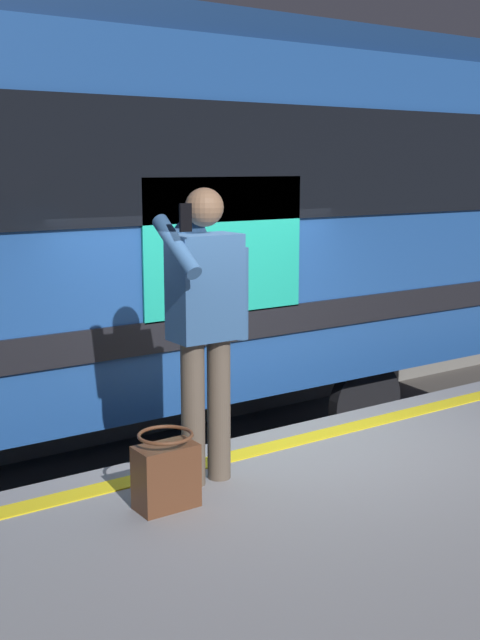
{
  "coord_description": "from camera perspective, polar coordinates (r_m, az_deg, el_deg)",
  "views": [
    {
      "loc": [
        3.22,
        4.38,
        2.86
      ],
      "look_at": [
        0.41,
        0.3,
        1.89
      ],
      "focal_mm": 44.93,
      "sensor_mm": 36.0,
      "label": 1
    }
  ],
  "objects": [
    {
      "name": "ground_plane",
      "position": [
        6.15,
        1.62,
        -16.71
      ],
      "size": [
        24.82,
        24.82,
        0.0
      ],
      "primitive_type": "plane",
      "color": "#4C4742"
    },
    {
      "name": "platform",
      "position": [
        4.75,
        15.48,
        -19.24
      ],
      "size": [
        14.61,
        3.63,
        0.99
      ],
      "primitive_type": "cube",
      "color": "gray",
      "rests_on": "ground"
    },
    {
      "name": "safety_line",
      "position": [
        5.52,
        3.53,
        -8.7
      ],
      "size": [
        14.32,
        0.16,
        0.01
      ],
      "primitive_type": "cube",
      "color": "yellow",
      "rests_on": "platform"
    },
    {
      "name": "track_rail_near",
      "position": [
        7.31,
        -5.74,
        -11.4
      ],
      "size": [
        18.99,
        0.08,
        0.16
      ],
      "primitive_type": "cube",
      "color": "slate",
      "rests_on": "ground"
    },
    {
      "name": "track_rail_far",
      "position": [
        8.51,
        -10.47,
        -8.23
      ],
      "size": [
        18.99,
        0.08,
        0.16
      ],
      "primitive_type": "cube",
      "color": "slate",
      "rests_on": "ground"
    },
    {
      "name": "passenger",
      "position": [
        4.62,
        -2.53,
        0.58
      ],
      "size": [
        0.57,
        0.55,
        1.74
      ],
      "color": "brown",
      "rests_on": "platform"
    },
    {
      "name": "handbag",
      "position": [
        4.49,
        -5.29,
        -10.84
      ],
      "size": [
        0.34,
        0.31,
        0.43
      ],
      "color": "#59331E",
      "rests_on": "platform"
    }
  ]
}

